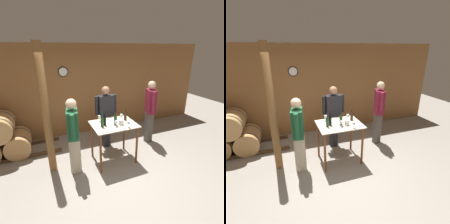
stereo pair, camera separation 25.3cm
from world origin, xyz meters
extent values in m
plane|color=gray|center=(0.00, 0.00, 0.00)|extent=(14.00, 14.00, 0.00)
cube|color=brown|center=(0.00, 2.44, 1.35)|extent=(8.40, 0.05, 2.70)
cylinder|color=black|center=(-0.55, 2.40, 1.94)|extent=(0.28, 0.03, 0.28)
cylinder|color=white|center=(-0.55, 2.38, 1.94)|extent=(0.23, 0.01, 0.23)
cylinder|color=#AD7F4C|center=(-1.89, 1.86, 0.30)|extent=(0.59, 0.81, 0.59)
cylinder|color=#38383D|center=(-1.89, 1.61, 0.30)|extent=(0.61, 0.03, 0.61)
cylinder|color=#38383D|center=(-1.89, 2.10, 0.30)|extent=(0.61, 0.03, 0.61)
cylinder|color=tan|center=(-2.20, 1.86, 0.80)|extent=(0.59, 0.81, 0.59)
cylinder|color=#38383D|center=(-2.20, 2.10, 0.80)|extent=(0.61, 0.03, 0.61)
cube|color=beige|center=(0.23, 0.65, 0.95)|extent=(0.99, 0.77, 0.02)
cylinder|color=brown|center=(-0.21, 0.32, 0.47)|extent=(0.05, 0.05, 0.94)
cylinder|color=brown|center=(0.66, 0.32, 0.47)|extent=(0.05, 0.05, 0.94)
cylinder|color=brown|center=(-0.21, 0.97, 0.47)|extent=(0.05, 0.05, 0.94)
cylinder|color=brown|center=(0.66, 0.97, 0.47)|extent=(0.05, 0.05, 0.94)
cylinder|color=brown|center=(-1.17, 0.84, 1.35)|extent=(0.16, 0.16, 2.70)
cylinder|color=#193819|center=(-0.07, 0.59, 1.06)|extent=(0.06, 0.06, 0.21)
cylinder|color=#193819|center=(-0.07, 0.59, 1.22)|extent=(0.02, 0.02, 0.10)
cylinder|color=black|center=(-0.07, 0.59, 1.25)|extent=(0.03, 0.03, 0.02)
cylinder|color=black|center=(0.01, 0.64, 1.07)|extent=(0.06, 0.06, 0.22)
cylinder|color=black|center=(0.01, 0.64, 1.22)|extent=(0.02, 0.02, 0.09)
cylinder|color=black|center=(0.01, 0.64, 1.26)|extent=(0.03, 0.03, 0.02)
cylinder|color=#193819|center=(0.23, 0.57, 1.06)|extent=(0.07, 0.07, 0.20)
cylinder|color=#193819|center=(0.23, 0.57, 1.21)|extent=(0.02, 0.02, 0.10)
cylinder|color=black|center=(0.23, 0.57, 1.25)|extent=(0.03, 0.03, 0.02)
cylinder|color=black|center=(0.57, 0.75, 1.05)|extent=(0.07, 0.07, 0.19)
cylinder|color=black|center=(0.57, 0.75, 1.19)|extent=(0.02, 0.02, 0.09)
cylinder|color=black|center=(0.57, 0.75, 1.22)|extent=(0.03, 0.03, 0.02)
cylinder|color=silver|center=(-0.03, 0.90, 0.96)|extent=(0.06, 0.06, 0.00)
cylinder|color=silver|center=(-0.03, 0.90, 1.00)|extent=(0.01, 0.01, 0.07)
cylinder|color=silver|center=(-0.03, 0.90, 1.07)|extent=(0.06, 0.06, 0.06)
cylinder|color=silver|center=(0.21, 0.48, 0.96)|extent=(0.06, 0.06, 0.00)
cylinder|color=silver|center=(0.21, 0.48, 1.00)|extent=(0.01, 0.01, 0.07)
cylinder|color=silver|center=(0.21, 0.48, 1.07)|extent=(0.06, 0.06, 0.06)
cylinder|color=silver|center=(0.45, 0.35, 0.96)|extent=(0.06, 0.06, 0.00)
cylinder|color=silver|center=(0.45, 0.35, 1.00)|extent=(0.01, 0.01, 0.08)
cylinder|color=silver|center=(0.45, 0.35, 1.07)|extent=(0.07, 0.07, 0.06)
cylinder|color=silver|center=(0.49, 0.79, 0.96)|extent=(0.06, 0.06, 0.00)
cylinder|color=silver|center=(0.49, 0.79, 0.99)|extent=(0.01, 0.01, 0.07)
cylinder|color=silver|center=(0.49, 0.79, 1.06)|extent=(0.06, 0.06, 0.07)
cylinder|color=silver|center=(0.36, 0.53, 1.02)|extent=(0.11, 0.11, 0.12)
cylinder|color=#232328|center=(0.31, 1.35, 0.46)|extent=(0.24, 0.24, 0.91)
cube|color=black|center=(0.31, 1.35, 1.18)|extent=(0.40, 0.22, 0.53)
sphere|color=#9E7051|center=(0.31, 1.35, 1.57)|extent=(0.21, 0.21, 0.21)
cylinder|color=black|center=(0.56, 1.35, 1.20)|extent=(0.09, 0.09, 0.48)
cylinder|color=black|center=(0.06, 1.35, 1.20)|extent=(0.09, 0.09, 0.48)
cylinder|color=#B7AD93|center=(-0.70, 0.58, 0.42)|extent=(0.24, 0.24, 0.84)
cube|color=#194C2D|center=(-0.70, 0.58, 1.14)|extent=(0.29, 0.43, 0.59)
sphere|color=beige|center=(-0.70, 0.58, 1.56)|extent=(0.21, 0.21, 0.21)
cylinder|color=#194C2D|center=(-0.74, 0.33, 1.17)|extent=(0.09, 0.09, 0.53)
cylinder|color=#194C2D|center=(-0.66, 0.83, 1.17)|extent=(0.09, 0.09, 0.53)
cylinder|color=#4C4742|center=(1.52, 1.12, 0.44)|extent=(0.24, 0.24, 0.89)
cube|color=maroon|center=(1.52, 1.12, 1.21)|extent=(0.34, 0.45, 0.64)
sphere|color=beige|center=(1.52, 1.12, 1.65)|extent=(0.21, 0.21, 0.21)
cylinder|color=maroon|center=(1.61, 1.35, 1.24)|extent=(0.09, 0.09, 0.58)
cylinder|color=maroon|center=(1.44, 0.88, 1.24)|extent=(0.09, 0.09, 0.58)
camera|label=1|loc=(-1.21, -2.66, 2.58)|focal=28.00mm
camera|label=2|loc=(-0.98, -2.75, 2.58)|focal=28.00mm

